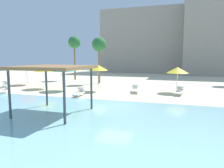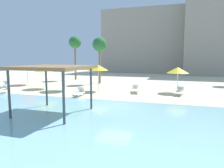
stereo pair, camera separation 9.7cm
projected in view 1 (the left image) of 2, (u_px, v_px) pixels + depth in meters
name	position (u px, v px, depth m)	size (l,w,h in m)	color
ground_plane	(115.00, 105.00, 15.48)	(80.00, 80.00, 0.00)	beige
lagoon_water	(84.00, 127.00, 10.51)	(44.00, 13.50, 0.04)	#8CC6CC
shade_pavilion	(53.00, 69.00, 12.77)	(4.19, 4.19, 2.98)	#42474C
beach_umbrella_yellow_0	(45.00, 69.00, 23.67)	(2.33, 2.33, 2.57)	silver
beach_umbrella_yellow_3	(177.00, 70.00, 20.94)	(2.18, 2.18, 2.54)	silver
beach_umbrella_teal_4	(64.00, 68.00, 22.22)	(2.40, 2.40, 2.70)	silver
beach_umbrella_yellow_6	(98.00, 68.00, 22.00)	(2.08, 2.08, 2.72)	silver
beach_umbrella_red_7	(27.00, 67.00, 26.96)	(2.45, 2.45, 2.58)	silver
lounge_chair_0	(179.00, 91.00, 19.79)	(0.88, 1.96, 0.74)	white
lounge_chair_1	(3.00, 85.00, 24.60)	(1.08, 1.99, 0.74)	white
lounge_chair_2	(135.00, 89.00, 21.12)	(0.97, 1.98, 0.74)	white
lounge_chair_3	(2.00, 90.00, 20.47)	(0.68, 1.92, 0.74)	white
lounge_chair_5	(79.00, 93.00, 19.10)	(0.80, 1.95, 0.74)	white
palm_tree_1	(99.00, 46.00, 28.17)	(1.90, 1.90, 6.17)	brown
palm_tree_2	(74.00, 43.00, 33.00)	(1.90, 1.90, 6.81)	brown
hotel_block_0	(152.00, 42.00, 50.51)	(22.92, 9.84, 14.45)	#9E9384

